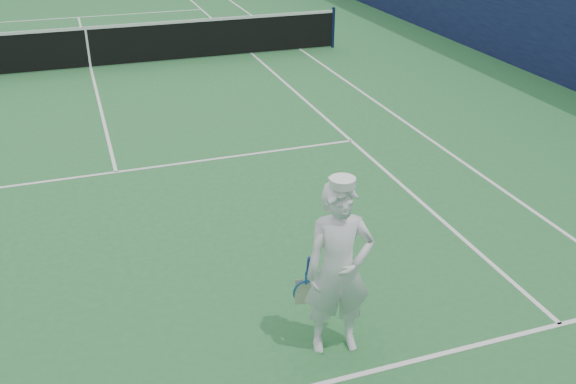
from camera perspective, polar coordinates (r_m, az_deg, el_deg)
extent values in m
plane|color=#296D36|center=(16.70, -17.13, 10.48)|extent=(80.00, 80.00, 0.00)
cube|color=white|center=(17.70, 1.18, 12.52)|extent=(0.06, 23.83, 0.01)
cube|color=white|center=(17.29, -3.19, 12.15)|extent=(0.06, 23.77, 0.01)
cube|color=white|center=(22.93, -18.13, 14.54)|extent=(8.23, 0.06, 0.01)
cube|color=white|center=(10.65, -15.03, 1.72)|extent=(8.23, 0.06, 0.01)
cube|color=white|center=(16.70, -17.13, 10.49)|extent=(0.06, 12.80, 0.01)
cylinder|color=#141E4C|center=(17.90, 4.02, 14.37)|extent=(0.09, 0.09, 1.07)
cube|color=black|center=(16.57, -17.36, 12.13)|extent=(12.79, 0.02, 0.92)
cube|color=white|center=(16.47, -17.58, 13.70)|extent=(12.79, 0.04, 0.07)
cube|color=white|center=(16.58, -17.34, 12.03)|extent=(0.05, 0.03, 0.94)
imported|color=white|center=(6.19, 4.53, -6.94)|extent=(0.73, 0.54, 1.83)
cylinder|color=white|center=(5.73, 4.87, 0.87)|extent=(0.24, 0.24, 0.08)
cube|color=white|center=(5.86, 4.54, 1.15)|extent=(0.19, 0.13, 0.02)
cylinder|color=navy|center=(6.19, 1.83, -6.56)|extent=(0.05, 0.09, 0.22)
cube|color=#1C5398|center=(6.33, 1.62, -7.64)|extent=(0.02, 0.02, 0.14)
torus|color=#1C5398|center=(6.50, 1.57, -8.83)|extent=(0.31, 0.14, 0.29)
cube|color=beige|center=(6.50, 1.57, -8.83)|extent=(0.22, 0.04, 0.30)
sphere|color=yellow|center=(6.29, 6.65, -5.50)|extent=(0.07, 0.07, 0.07)
sphere|color=yellow|center=(6.30, 7.01, -5.13)|extent=(0.07, 0.07, 0.07)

